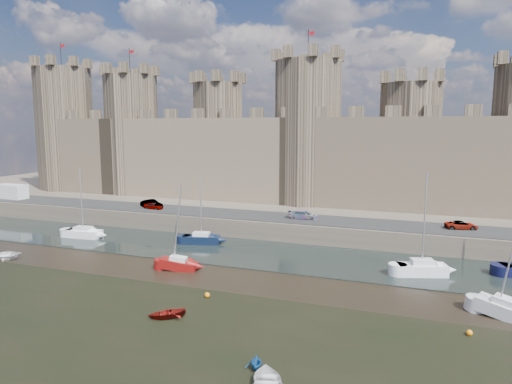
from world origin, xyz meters
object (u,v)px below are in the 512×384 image
car_3 (461,225)px  sailboat_0 (83,232)px  van (12,192)px  sailboat_2 (422,268)px  car_0 (153,206)px  sailboat_4 (179,263)px  sailboat_5 (508,309)px  car_1 (152,204)px  car_2 (304,215)px  sailboat_1 (201,238)px

car_3 → sailboat_0: sailboat_0 is taller
van → sailboat_2: (67.88, -11.32, -2.94)m
car_0 → sailboat_4: bearing=-134.6°
car_0 → sailboat_5: size_ratio=0.31×
car_1 → car_3: car_1 is taller
sailboat_4 → sailboat_5: (30.76, -1.79, 0.04)m
car_3 → sailboat_5: size_ratio=0.38×
van → sailboat_4: sailboat_4 is taller
car_1 → car_3: bearing=-70.9°
van → sailboat_0: 26.59m
car_1 → sailboat_5: bearing=-95.6°
car_2 → van: (-52.44, -0.49, 0.67)m
sailboat_0 → sailboat_2: 43.59m
sailboat_2 → sailboat_4: size_ratio=1.15×
sailboat_2 → sailboat_5: bearing=-71.4°
sailboat_0 → sailboat_2: size_ratio=0.90×
car_1 → sailboat_5: size_ratio=0.40×
car_3 → sailboat_4: (-28.64, -19.35, -2.34)m
car_3 → van: 72.27m
sailboat_0 → van: bearing=152.4°
car_2 → sailboat_1: size_ratio=0.44×
sailboat_1 → sailboat_4: bearing=-90.0°
sailboat_1 → car_1: bearing=132.7°
van → sailboat_0: sailboat_0 is taller
car_0 → sailboat_0: size_ratio=0.33×
car_2 → van: 52.44m
car_2 → sailboat_5: size_ratio=0.41×
car_3 → van: size_ratio=0.66×
car_2 → van: size_ratio=0.71×
car_3 → sailboat_5: 21.37m
sailboat_4 → sailboat_5: size_ratio=0.91×
sailboat_1 → sailboat_5: (33.38, -12.19, -0.03)m
sailboat_2 → sailboat_5: (6.49, -8.63, -0.10)m
car_2 → sailboat_1: bearing=123.0°
sailboat_0 → sailboat_4: bearing=-26.5°
car_0 → sailboat_2: bearing=-99.8°
car_2 → van: bearing=87.7°
sailboat_0 → sailboat_1: 16.88m
sailboat_0 → car_2: bearing=16.6°
sailboat_5 → car_2: bearing=159.2°
car_3 → van: (-72.25, -1.19, 0.74)m
car_0 → sailboat_5: 49.60m
sailboat_1 → sailboat_4: (2.62, -10.40, -0.07)m
car_2 → sailboat_5: sailboat_5 is taller
car_1 → sailboat_0: (-3.85, -10.96, -2.41)m
car_1 → sailboat_4: sailboat_4 is taller
sailboat_4 → sailboat_2: bearing=4.8°
sailboat_5 → sailboat_0: bearing=-168.7°
sailboat_0 → sailboat_4: sailboat_0 is taller
car_0 → sailboat_2: 40.56m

